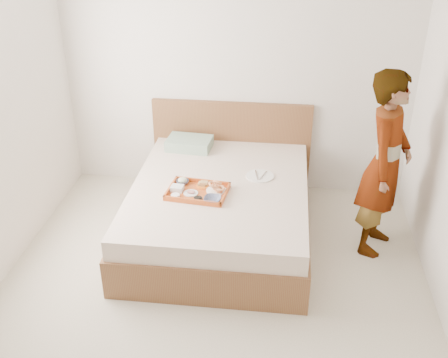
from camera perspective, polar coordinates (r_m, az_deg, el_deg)
ground at (r=4.28m, az=-1.60°, el=-13.52°), size 3.50×4.00×0.01m
wall_back at (r=5.38m, az=1.33°, el=11.74°), size 3.50×0.01×2.60m
bed at (r=4.91m, az=-0.44°, el=-3.35°), size 1.65×2.00×0.53m
headboard at (r=5.66m, az=0.79°, el=3.66°), size 1.65×0.06×0.95m
pillow at (r=5.45m, az=-3.71°, el=3.81°), size 0.46×0.33×0.11m
tray at (r=4.64m, az=-2.82°, el=-1.31°), size 0.55×0.42×0.05m
prawn_plate at (r=4.65m, az=-0.83°, el=-1.23°), size 0.19×0.19×0.01m
navy_bowl_big at (r=4.50m, az=-1.24°, el=-2.17°), size 0.16×0.16×0.04m
sauce_dish at (r=4.52m, az=-2.77°, el=-2.15°), size 0.08×0.08×0.03m
meat_plate at (r=4.62m, az=-3.55°, el=-1.51°), size 0.14×0.14×0.01m
bread_plate at (r=4.73m, az=-2.23°, el=-0.70°), size 0.14×0.14×0.01m
salad_bowl at (r=4.78m, az=-4.43°, el=-0.31°), size 0.12×0.12×0.03m
plastic_tub at (r=4.67m, az=-5.01°, el=-0.99°), size 0.12×0.10×0.05m
cheese_round at (r=4.58m, az=-5.20°, el=-1.80°), size 0.08×0.08×0.03m
dinner_plate at (r=4.92m, az=3.84°, el=0.32°), size 0.29×0.29×0.01m
person at (r=4.69m, az=16.77°, el=1.48°), size 0.59×0.70×1.64m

